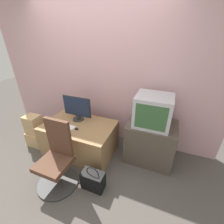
# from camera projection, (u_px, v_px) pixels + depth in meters

# --- Properties ---
(ground_plane) EXTENTS (12.00, 12.00, 0.00)m
(ground_plane) POSITION_uv_depth(u_px,v_px,m) (63.00, 179.00, 2.25)
(ground_plane) COLOR #4C4742
(wall_back) EXTENTS (4.40, 0.05, 2.60)m
(wall_back) POSITION_uv_depth(u_px,v_px,m) (98.00, 73.00, 2.73)
(wall_back) COLOR #CC9EA3
(wall_back) RESTS_ON ground_plane
(desk) EXTENTS (1.22, 0.77, 0.56)m
(desk) POSITION_uv_depth(u_px,v_px,m) (80.00, 138.00, 2.70)
(desk) COLOR #937047
(desk) RESTS_ON ground_plane
(side_stand) EXTENTS (0.76, 0.57, 0.69)m
(side_stand) POSITION_uv_depth(u_px,v_px,m) (150.00, 142.00, 2.49)
(side_stand) COLOR #4C4238
(side_stand) RESTS_ON ground_plane
(main_monitor) EXTENTS (0.54, 0.20, 0.44)m
(main_monitor) POSITION_uv_depth(u_px,v_px,m) (77.00, 109.00, 2.62)
(main_monitor) COLOR #2D2D2D
(main_monitor) RESTS_ON desk
(keyboard) EXTENTS (0.28, 0.11, 0.01)m
(keyboard) POSITION_uv_depth(u_px,v_px,m) (67.00, 127.00, 2.50)
(keyboard) COLOR white
(keyboard) RESTS_ON desk
(mouse) EXTENTS (0.07, 0.04, 0.03)m
(mouse) POSITION_uv_depth(u_px,v_px,m) (76.00, 129.00, 2.43)
(mouse) COLOR black
(mouse) RESTS_ON desk
(crt_tv) EXTENTS (0.52, 0.48, 0.47)m
(crt_tv) POSITION_uv_depth(u_px,v_px,m) (153.00, 111.00, 2.21)
(crt_tv) COLOR #B7B7BC
(crt_tv) RESTS_ON side_stand
(office_chair) EXTENTS (0.58, 0.58, 0.98)m
(office_chair) POSITION_uv_depth(u_px,v_px,m) (57.00, 162.00, 2.07)
(office_chair) COLOR #333333
(office_chair) RESTS_ON ground_plane
(cardboard_box_lower) EXTENTS (0.31, 0.27, 0.28)m
(cardboard_box_lower) POSITION_uv_depth(u_px,v_px,m) (37.00, 138.00, 2.91)
(cardboard_box_lower) COLOR tan
(cardboard_box_lower) RESTS_ON ground_plane
(cardboard_box_upper) EXTENTS (0.27, 0.22, 0.35)m
(cardboard_box_upper) POSITION_uv_depth(u_px,v_px,m) (33.00, 124.00, 2.76)
(cardboard_box_upper) COLOR tan
(cardboard_box_upper) RESTS_ON cardboard_box_lower
(handbag) EXTENTS (0.31, 0.18, 0.38)m
(handbag) POSITION_uv_depth(u_px,v_px,m) (93.00, 180.00, 2.08)
(handbag) COLOR black
(handbag) RESTS_ON ground_plane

